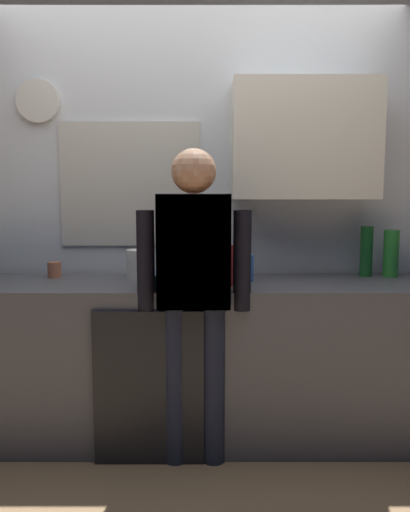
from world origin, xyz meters
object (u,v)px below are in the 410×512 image
object	(u,v)px
mixing_bowl	(159,280)
dish_soap	(249,268)
storage_canister	(139,264)
person_at_sink	(194,281)
cup_terracotta_mug	(55,270)
coffee_maker	(196,254)
bottle_green_wine	(367,251)
bottle_red_vinegar	(227,265)
bottle_clear_soda	(391,253)
person_guest	(194,281)

from	to	relation	value
mixing_bowl	dish_soap	size ratio (longest dim) A/B	1.22
storage_canister	person_at_sink	bearing A→B (deg)	-51.74
person_at_sink	cup_terracotta_mug	bearing A→B (deg)	144.46
coffee_maker	cup_terracotta_mug	size ratio (longest dim) A/B	3.59
bottle_green_wine	cup_terracotta_mug	size ratio (longest dim) A/B	3.26
bottle_red_vinegar	mixing_bowl	bearing A→B (deg)	-171.20
bottle_red_vinegar	mixing_bowl	distance (m)	0.37
mixing_bowl	bottle_clear_soda	bearing A→B (deg)	15.04
bottle_green_wine	storage_canister	world-z (taller)	bottle_green_wine
bottle_clear_soda	bottle_green_wine	bearing A→B (deg)	171.87
cup_terracotta_mug	mixing_bowl	world-z (taller)	cup_terracotta_mug
bottle_green_wine	storage_canister	xyz separation A→B (m)	(-1.35, -0.10, -0.06)
coffee_maker	bottle_red_vinegar	xyz separation A→B (m)	(0.17, -0.23, -0.04)
cup_terracotta_mug	bottle_green_wine	bearing A→B (deg)	1.57
dish_soap	cup_terracotta_mug	bearing A→B (deg)	173.12
storage_canister	cup_terracotta_mug	bearing A→B (deg)	174.83
bottle_red_vinegar	person_guest	distance (m)	0.26
bottle_red_vinegar	storage_canister	world-z (taller)	bottle_red_vinegar
dish_soap	person_guest	distance (m)	0.45
dish_soap	storage_canister	bearing A→B (deg)	171.76
bottle_red_vinegar	dish_soap	distance (m)	0.19
cup_terracotta_mug	person_at_sink	distance (m)	0.96
bottle_green_wine	storage_canister	size ratio (longest dim) A/B	1.76
bottle_red_vinegar	person_guest	bearing A→B (deg)	-132.69
dish_soap	person_guest	world-z (taller)	person_guest
dish_soap	person_at_sink	bearing A→B (deg)	-132.53
coffee_maker	person_at_sink	distance (m)	0.43
bottle_clear_soda	bottle_red_vinegar	distance (m)	1.03
bottle_clear_soda	bottle_red_vinegar	xyz separation A→B (m)	(-0.99, -0.31, -0.03)
coffee_maker	person_guest	xyz separation A→B (m)	(-0.00, -0.42, -0.09)
bottle_red_vinegar	bottle_green_wine	bearing A→B (deg)	21.12
bottle_green_wine	bottle_clear_soda	distance (m)	0.14
bottle_red_vinegar	mixing_bowl	world-z (taller)	bottle_red_vinegar
storage_canister	person_at_sink	distance (m)	0.53
coffee_maker	storage_canister	size ratio (longest dim) A/B	1.94
bottle_green_wine	mixing_bowl	world-z (taller)	bottle_green_wine
coffee_maker	bottle_green_wine	distance (m)	1.02
cup_terracotta_mug	mixing_bowl	distance (m)	0.73
bottle_green_wine	cup_terracotta_mug	distance (m)	1.86
coffee_maker	person_guest	world-z (taller)	person_guest
bottle_green_wine	coffee_maker	bearing A→B (deg)	-174.77
bottle_clear_soda	cup_terracotta_mug	size ratio (longest dim) A/B	3.04
cup_terracotta_mug	coffee_maker	bearing A→B (deg)	-2.89
bottle_green_wine	dish_soap	world-z (taller)	bottle_green_wine
coffee_maker	person_guest	distance (m)	0.43
mixing_bowl	person_at_sink	distance (m)	0.23
person_guest	person_at_sink	bearing A→B (deg)	-0.00
coffee_maker	person_guest	bearing A→B (deg)	-90.57
dish_soap	person_guest	bearing A→B (deg)	-132.53
bottle_green_wine	person_at_sink	xyz separation A→B (m)	(-1.02, -0.52, -0.09)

